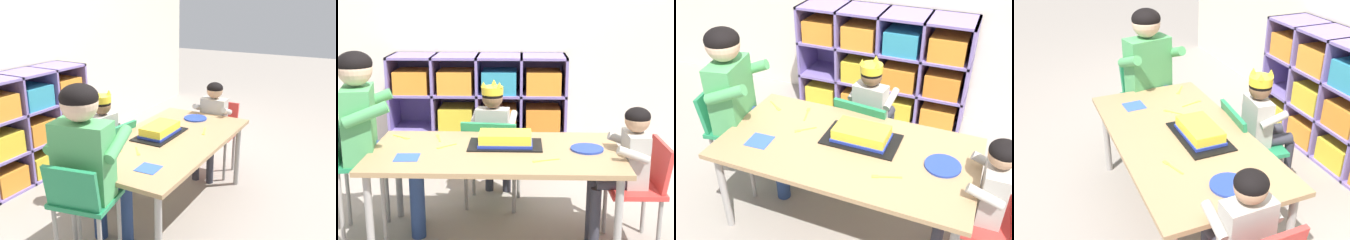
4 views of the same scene
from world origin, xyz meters
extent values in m
plane|color=gray|center=(0.00, 0.00, 0.00)|extent=(16.00, 16.00, 0.00)
cube|color=beige|center=(0.00, 1.53, 1.35)|extent=(6.02, 0.10, 2.70)
cube|color=#7F6BB2|center=(-0.21, 1.47, 0.45)|extent=(1.40, 0.01, 0.90)
cube|color=#7F6BB2|center=(-0.21, 1.29, 0.45)|extent=(0.02, 0.36, 0.90)
cube|color=#7F6BB2|center=(0.14, 1.29, 0.45)|extent=(0.02, 0.36, 0.90)
cube|color=#7F6BB2|center=(0.48, 1.29, 0.45)|extent=(0.02, 0.36, 0.90)
cube|color=#7F6BB2|center=(-0.21, 1.29, 0.01)|extent=(1.40, 0.36, 0.02)
cube|color=#7F6BB2|center=(-0.21, 1.29, 0.30)|extent=(1.40, 0.36, 0.02)
cube|color=#7F6BB2|center=(-0.21, 1.29, 0.60)|extent=(1.40, 0.36, 0.02)
cube|color=#7F6BB2|center=(-0.21, 1.29, 0.89)|extent=(1.40, 0.36, 0.02)
cube|color=orange|center=(-0.38, 1.27, 0.11)|extent=(0.27, 0.29, 0.18)
cube|color=yellow|center=(-0.03, 1.27, 0.11)|extent=(0.27, 0.29, 0.18)
cube|color=orange|center=(0.31, 1.27, 0.11)|extent=(0.27, 0.29, 0.18)
cube|color=orange|center=(-0.03, 1.27, 0.40)|extent=(0.27, 0.29, 0.18)
cube|color=orange|center=(0.31, 1.27, 0.40)|extent=(0.27, 0.29, 0.18)
cube|color=teal|center=(-0.03, 1.27, 0.70)|extent=(0.27, 0.29, 0.18)
cube|color=orange|center=(0.31, 1.27, 0.70)|extent=(0.27, 0.29, 0.18)
cube|color=#A37F56|center=(0.00, 0.00, 0.54)|extent=(1.37, 0.72, 0.03)
cylinder|color=#9E9993|center=(-0.63, -0.30, 0.26)|extent=(0.04, 0.04, 0.52)
cylinder|color=#9E9993|center=(0.63, -0.30, 0.26)|extent=(0.04, 0.04, 0.52)
cylinder|color=#9E9993|center=(-0.63, 0.30, 0.26)|extent=(0.04, 0.04, 0.52)
cylinder|color=#9E9993|center=(0.63, 0.30, 0.26)|extent=(0.04, 0.04, 0.52)
cube|color=#238451|center=(-0.05, 0.50, 0.36)|extent=(0.41, 0.34, 0.03)
cube|color=#238451|center=(-0.06, 0.37, 0.49)|extent=(0.35, 0.09, 0.24)
cylinder|color=gray|center=(0.12, 0.61, 0.17)|extent=(0.02, 0.02, 0.34)
cylinder|color=gray|center=(-0.19, 0.64, 0.17)|extent=(0.02, 0.02, 0.34)
cylinder|color=gray|center=(0.10, 0.37, 0.17)|extent=(0.02, 0.02, 0.34)
cylinder|color=gray|center=(-0.22, 0.40, 0.17)|extent=(0.02, 0.02, 0.34)
cube|color=#B2ADA3|center=(-0.05, 0.51, 0.51)|extent=(0.22, 0.13, 0.29)
sphere|color=brown|center=(-0.05, 0.51, 0.73)|extent=(0.13, 0.13, 0.13)
ellipsoid|color=black|center=(-0.05, 0.51, 0.75)|extent=(0.14, 0.14, 0.10)
cylinder|color=yellow|center=(-0.05, 0.51, 0.78)|extent=(0.14, 0.14, 0.05)
cone|color=yellow|center=(-0.04, 0.57, 0.82)|extent=(0.04, 0.04, 0.04)
cone|color=yellow|center=(0.00, 0.48, 0.82)|extent=(0.04, 0.04, 0.04)
cone|color=yellow|center=(-0.10, 0.49, 0.82)|extent=(0.04, 0.04, 0.04)
cylinder|color=#33333D|center=(0.03, 0.61, 0.39)|extent=(0.09, 0.22, 0.07)
cylinder|color=#33333D|center=(-0.10, 0.63, 0.39)|extent=(0.09, 0.22, 0.07)
cylinder|color=#33333D|center=(0.04, 0.72, 0.18)|extent=(0.06, 0.06, 0.36)
cylinder|color=#33333D|center=(-0.09, 0.73, 0.18)|extent=(0.06, 0.06, 0.36)
cylinder|color=#B2ADA3|center=(0.08, 0.54, 0.58)|extent=(0.06, 0.18, 0.10)
cylinder|color=#B2ADA3|center=(-0.17, 0.57, 0.58)|extent=(0.06, 0.18, 0.10)
cube|color=#238451|center=(-0.77, 0.06, 0.46)|extent=(0.35, 0.37, 0.03)
cube|color=#238451|center=(-0.90, 0.04, 0.58)|extent=(0.11, 0.30, 0.23)
cylinder|color=gray|center=(-0.63, -0.04, 0.22)|extent=(0.02, 0.02, 0.44)
cylinder|color=gray|center=(-0.68, 0.21, 0.22)|extent=(0.02, 0.02, 0.44)
cube|color=#4C9E5B|center=(-0.77, 0.06, 0.67)|extent=(0.22, 0.33, 0.42)
sphere|color=#DBB293|center=(-0.77, 0.06, 0.98)|extent=(0.19, 0.19, 0.19)
ellipsoid|color=black|center=(-0.77, 0.06, 1.01)|extent=(0.19, 0.19, 0.14)
cylinder|color=navy|center=(-0.60, 0.00, 0.49)|extent=(0.31, 0.16, 0.10)
cylinder|color=navy|center=(-0.64, 0.18, 0.49)|extent=(0.31, 0.16, 0.10)
cylinder|color=navy|center=(-0.45, 0.03, 0.23)|extent=(0.08, 0.08, 0.46)
cylinder|color=navy|center=(-0.49, 0.21, 0.23)|extent=(0.08, 0.08, 0.46)
cylinder|color=#4C9E5B|center=(-0.67, -0.09, 0.77)|extent=(0.26, 0.11, 0.14)
cylinder|color=#4C9E5B|center=(-0.74, 0.24, 0.77)|extent=(0.26, 0.11, 0.14)
cube|color=red|center=(0.75, -0.03, 0.36)|extent=(0.29, 0.37, 0.03)
cube|color=red|center=(0.88, -0.03, 0.49)|extent=(0.06, 0.34, 0.23)
cylinder|color=gray|center=(0.63, 0.12, 0.18)|extent=(0.02, 0.02, 0.35)
cylinder|color=gray|center=(0.64, -0.19, 0.18)|extent=(0.02, 0.02, 0.35)
cylinder|color=gray|center=(0.86, 0.12, 0.18)|extent=(0.02, 0.02, 0.35)
cylinder|color=gray|center=(0.87, -0.18, 0.18)|extent=(0.02, 0.02, 0.35)
cube|color=#B2ADA3|center=(0.75, -0.03, 0.52)|extent=(0.12, 0.21, 0.29)
sphere|color=tan|center=(0.75, -0.03, 0.74)|extent=(0.13, 0.13, 0.13)
ellipsoid|color=black|center=(0.75, -0.03, 0.76)|extent=(0.14, 0.14, 0.10)
cylinder|color=#33333D|center=(0.64, 0.03, 0.40)|extent=(0.21, 0.07, 0.07)
cylinder|color=#33333D|center=(0.65, -0.10, 0.40)|extent=(0.21, 0.07, 0.07)
cylinder|color=#33333D|center=(0.54, 0.03, 0.19)|extent=(0.06, 0.06, 0.37)
cylinder|color=#33333D|center=(0.54, -0.10, 0.19)|extent=(0.06, 0.06, 0.37)
cylinder|color=#B2ADA3|center=(0.71, 0.09, 0.58)|extent=(0.17, 0.05, 0.10)
cylinder|color=#B2ADA3|center=(0.71, -0.16, 0.58)|extent=(0.17, 0.05, 0.10)
cube|color=black|center=(0.05, 0.09, 0.55)|extent=(0.41, 0.24, 0.01)
cube|color=yellow|center=(0.05, 0.09, 0.59)|extent=(0.29, 0.17, 0.07)
cube|color=#283DB2|center=(0.05, 0.09, 0.57)|extent=(0.30, 0.18, 0.02)
cylinder|color=#233DA3|center=(0.50, 0.02, 0.56)|extent=(0.18, 0.18, 0.01)
cube|color=#3356B7|center=(-0.46, -0.14, 0.55)|extent=(0.13, 0.13, 0.00)
cube|color=yellow|center=(0.29, -0.15, 0.55)|extent=(0.11, 0.04, 0.00)
cube|color=yellow|center=(0.22, -0.18, 0.55)|extent=(0.04, 0.03, 0.00)
cube|color=yellow|center=(-0.59, 0.24, 0.55)|extent=(0.09, 0.06, 0.00)
cube|color=yellow|center=(-0.54, 0.20, 0.55)|extent=(0.04, 0.04, 0.00)
cube|color=yellow|center=(-0.34, 0.19, 0.55)|extent=(0.04, 0.11, 0.00)
cube|color=yellow|center=(-0.36, 0.26, 0.55)|extent=(0.03, 0.04, 0.00)
cube|color=yellow|center=(-0.26, 0.07, 0.55)|extent=(0.07, 0.07, 0.00)
cube|color=yellow|center=(-0.31, 0.03, 0.55)|extent=(0.04, 0.04, 0.00)
camera|label=1|loc=(-2.12, -1.20, 1.49)|focal=40.81mm
camera|label=2|loc=(0.14, -2.51, 1.40)|focal=51.80mm
camera|label=3|loc=(0.61, -1.52, 1.75)|focal=40.77mm
camera|label=4|loc=(1.76, -0.73, 1.66)|focal=42.82mm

